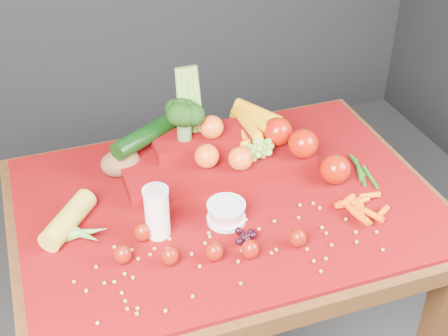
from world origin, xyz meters
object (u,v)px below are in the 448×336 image
object	(u,v)px
table	(226,231)
produce_mound	(224,147)
yogurt_bowl	(226,212)
milk_glass	(157,211)

from	to	relation	value
table	produce_mound	distance (m)	0.23
yogurt_bowl	produce_mound	bearing A→B (deg)	72.02
table	yogurt_bowl	xyz separation A→B (m)	(-0.03, -0.08, 0.14)
milk_glass	table	bearing A→B (deg)	19.41
yogurt_bowl	milk_glass	bearing A→B (deg)	176.97
milk_glass	yogurt_bowl	bearing A→B (deg)	-3.03
milk_glass	produce_mound	distance (m)	0.33
table	yogurt_bowl	bearing A→B (deg)	-109.91
milk_glass	produce_mound	size ratio (longest dim) A/B	0.22
table	milk_glass	size ratio (longest dim) A/B	8.24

